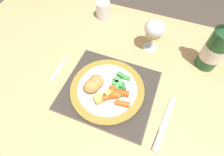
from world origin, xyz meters
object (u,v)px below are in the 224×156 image
object	(u,v)px
table_knife	(163,128)
wine_glass	(154,30)
bottle	(217,47)
dining_table	(102,86)
fork	(58,70)
drinking_cup	(103,9)
dinner_plate	(107,90)

from	to	relation	value
table_knife	wine_glass	size ratio (longest dim) A/B	1.44
bottle	wine_glass	bearing A→B (deg)	177.80
dining_table	fork	distance (m)	0.19
table_knife	drinking_cup	distance (m)	0.59
dinner_plate	wine_glass	distance (m)	0.29
fork	drinking_cup	xyz separation A→B (m)	(0.04, 0.37, 0.04)
dining_table	drinking_cup	world-z (taller)	drinking_cup
bottle	table_knife	bearing A→B (deg)	-107.67
fork	bottle	distance (m)	0.59
bottle	drinking_cup	size ratio (longest dim) A/B	3.46
fork	wine_glass	xyz separation A→B (m)	(0.30, 0.25, 0.10)
table_knife	wine_glass	distance (m)	0.36
table_knife	drinking_cup	world-z (taller)	drinking_cup
wine_glass	bottle	bearing A→B (deg)	-2.20
dinner_plate	wine_glass	xyz separation A→B (m)	(0.09, 0.27, 0.08)
wine_glass	bottle	world-z (taller)	bottle
dining_table	drinking_cup	size ratio (longest dim) A/B	17.32
fork	drinking_cup	size ratio (longest dim) A/B	1.61
dining_table	wine_glass	bearing A→B (deg)	54.80
dinner_plate	wine_glass	bearing A→B (deg)	71.57
wine_glass	table_knife	bearing A→B (deg)	-68.70
dinner_plate	table_knife	world-z (taller)	dinner_plate
fork	table_knife	world-z (taller)	table_knife
drinking_cup	fork	bearing A→B (deg)	-95.91
fork	wine_glass	world-z (taller)	wine_glass
dining_table	wine_glass	world-z (taller)	wine_glass
dinner_plate	fork	distance (m)	0.22
drinking_cup	dining_table	bearing A→B (deg)	-69.23
dinner_plate	wine_glass	world-z (taller)	wine_glass
dining_table	wine_glass	size ratio (longest dim) A/B	9.68
dinner_plate	table_knife	xyz separation A→B (m)	(0.22, -0.06, -0.01)
dining_table	dinner_plate	bearing A→B (deg)	-48.90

